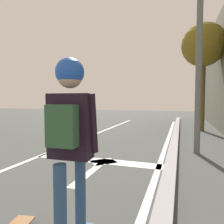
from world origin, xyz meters
name	(u,v)px	position (x,y,z in m)	size (l,w,h in m)	color
lane_line_center	(39,156)	(-0.35, 6.00, 0.00)	(0.12, 20.00, 0.01)	silver
lane_line_curbside	(158,168)	(2.67, 6.00, 0.00)	(0.12, 20.00, 0.01)	silver
stop_bar	(98,160)	(1.23, 6.12, 0.00)	(3.18, 0.40, 0.01)	silver
lane_arrow_stem	(88,174)	(1.39, 5.23, 0.00)	(0.16, 1.40, 0.01)	silver
lane_arrow_head	(103,162)	(1.39, 6.08, 0.00)	(0.56, 0.44, 0.01)	silver
curb_strip	(171,166)	(2.92, 6.00, 0.07)	(0.24, 24.00, 0.14)	#989498
skater	(70,127)	(2.15, 3.25, 1.21)	(0.48, 0.64, 1.76)	navy
traffic_signal_mast	(153,13)	(2.32, 7.62, 3.89)	(5.45, 0.34, 5.74)	#5A605B
roadside_tree	(204,46)	(4.05, 12.17, 3.96)	(1.99, 1.99, 5.01)	brown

